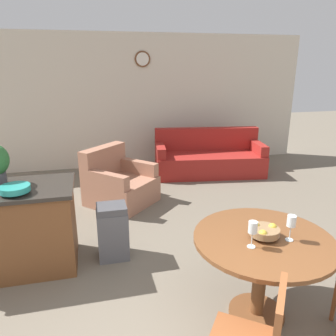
{
  "coord_description": "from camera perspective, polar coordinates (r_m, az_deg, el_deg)",
  "views": [
    {
      "loc": [
        -0.63,
        -1.04,
        2.11
      ],
      "look_at": [
        0.21,
        2.44,
        0.97
      ],
      "focal_mm": 35.0,
      "sensor_mm": 36.0,
      "label": 1
    }
  ],
  "objects": [
    {
      "name": "wine_glass_right",
      "position": [
        2.77,
        20.7,
        -8.81
      ],
      "size": [
        0.07,
        0.07,
        0.21
      ],
      "color": "silver",
      "rests_on": "dining_table"
    },
    {
      "name": "kitchen_island",
      "position": [
        3.84,
        -25.71,
        -9.59
      ],
      "size": [
        1.34,
        0.73,
        0.92
      ],
      "color": "brown",
      "rests_on": "ground_plane"
    },
    {
      "name": "trash_bin",
      "position": [
        3.78,
        -9.6,
        -10.89
      ],
      "size": [
        0.34,
        0.29,
        0.64
      ],
      "color": "#56565B",
      "rests_on": "ground_plane"
    },
    {
      "name": "teal_bowl",
      "position": [
        3.46,
        -25.11,
        -3.3
      ],
      "size": [
        0.28,
        0.28,
        0.08
      ],
      "color": "teal",
      "rests_on": "kitchen_island"
    },
    {
      "name": "fruit_bowl",
      "position": [
        2.79,
        16.4,
        -10.48
      ],
      "size": [
        0.24,
        0.24,
        0.11
      ],
      "color": "olive",
      "rests_on": "dining_table"
    },
    {
      "name": "armchair",
      "position": [
        5.2,
        -8.56,
        -2.91
      ],
      "size": [
        1.24,
        1.24,
        0.87
      ],
      "rotation": [
        0.0,
        0.0,
        0.78
      ],
      "color": "#A87056",
      "rests_on": "ground_plane"
    },
    {
      "name": "wall_back",
      "position": [
        6.93,
        -8.41,
        11.3
      ],
      "size": [
        8.0,
        0.09,
        2.7
      ],
      "color": "beige",
      "rests_on": "ground_plane"
    },
    {
      "name": "couch",
      "position": [
        6.57,
        7.09,
        1.58
      ],
      "size": [
        2.2,
        1.14,
        0.87
      ],
      "rotation": [
        0.0,
        0.0,
        -0.14
      ],
      "color": "maroon",
      "rests_on": "ground_plane"
    },
    {
      "name": "wine_glass_left",
      "position": [
        2.59,
        14.55,
        -10.14
      ],
      "size": [
        0.07,
        0.07,
        0.21
      ],
      "color": "silver",
      "rests_on": "dining_table"
    },
    {
      "name": "dining_table",
      "position": [
        2.91,
        16.02,
        -14.55
      ],
      "size": [
        1.14,
        1.14,
        0.77
      ],
      "color": "brown",
      "rests_on": "ground_plane"
    }
  ]
}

